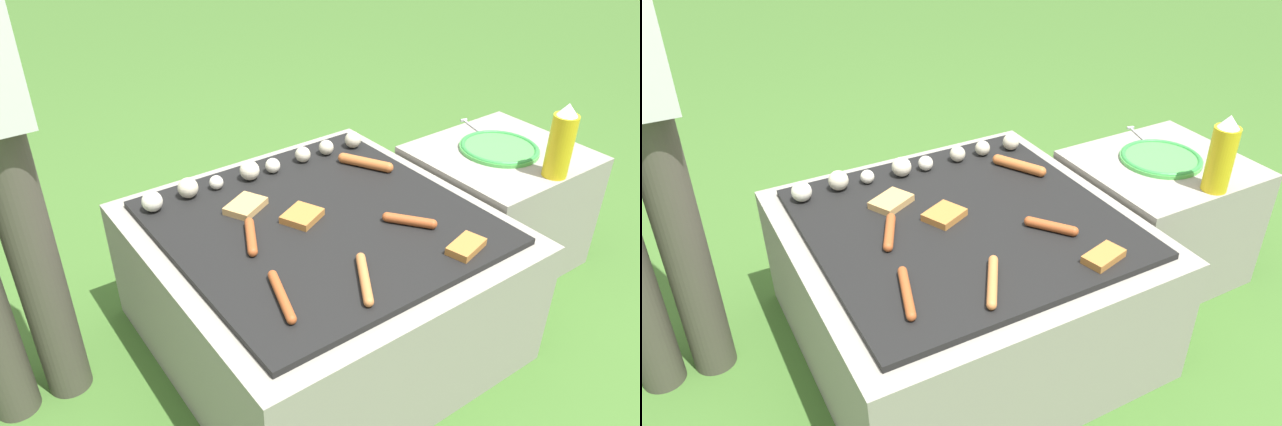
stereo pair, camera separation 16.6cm
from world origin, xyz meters
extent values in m
plane|color=#3D6628|center=(0.00, 0.00, 0.00)|extent=(14.00, 14.00, 0.00)
cube|color=gray|center=(0.00, 0.00, 0.20)|extent=(0.90, 0.90, 0.39)
cube|color=black|center=(0.00, 0.00, 0.40)|extent=(0.79, 0.79, 0.02)
cube|color=gray|center=(0.71, -0.02, 0.20)|extent=(0.51, 0.47, 0.41)
cylinder|color=#4C473D|center=(-0.67, 0.23, 0.39)|extent=(0.11, 0.11, 0.77)
cylinder|color=#B7602D|center=(0.29, 0.16, 0.42)|extent=(0.10, 0.15, 0.03)
sphere|color=#B7602D|center=(0.25, 0.23, 0.42)|extent=(0.03, 0.03, 0.03)
sphere|color=#B7602D|center=(0.32, 0.10, 0.42)|extent=(0.03, 0.03, 0.03)
cylinder|color=#A34C23|center=(-0.20, 0.02, 0.42)|extent=(0.08, 0.13, 0.03)
sphere|color=#A34C23|center=(-0.17, 0.08, 0.42)|extent=(0.03, 0.03, 0.03)
sphere|color=#A34C23|center=(-0.23, -0.04, 0.42)|extent=(0.03, 0.03, 0.03)
cylinder|color=#A34C23|center=(-0.26, -0.22, 0.42)|extent=(0.07, 0.16, 0.02)
sphere|color=#A34C23|center=(-0.29, -0.30, 0.42)|extent=(0.02, 0.02, 0.02)
sphere|color=#A34C23|center=(-0.24, -0.15, 0.42)|extent=(0.02, 0.02, 0.02)
cylinder|color=#A34C23|center=(0.18, -0.16, 0.42)|extent=(0.09, 0.11, 0.03)
sphere|color=#A34C23|center=(0.14, -0.11, 0.42)|extent=(0.03, 0.03, 0.03)
sphere|color=#A34C23|center=(0.21, -0.21, 0.42)|extent=(0.03, 0.03, 0.03)
cylinder|color=#C6753D|center=(-0.07, -0.28, 0.42)|extent=(0.11, 0.15, 0.02)
sphere|color=#C6753D|center=(-0.03, -0.21, 0.42)|extent=(0.02, 0.02, 0.02)
sphere|color=#C6753D|center=(-0.12, -0.35, 0.42)|extent=(0.02, 0.02, 0.02)
cube|color=tan|center=(-0.14, 0.16, 0.42)|extent=(0.13, 0.12, 0.02)
cube|color=#B27033|center=(-0.04, 0.03, 0.42)|extent=(0.13, 0.12, 0.02)
cube|color=#B27033|center=(0.21, -0.33, 0.42)|extent=(0.12, 0.08, 0.02)
sphere|color=silver|center=(-0.35, 0.30, 0.44)|extent=(0.06, 0.06, 0.06)
sphere|color=beige|center=(-0.23, 0.31, 0.44)|extent=(0.06, 0.06, 0.06)
sphere|color=silver|center=(-0.15, 0.31, 0.43)|extent=(0.04, 0.04, 0.04)
sphere|color=beige|center=(-0.04, 0.30, 0.44)|extent=(0.06, 0.06, 0.06)
sphere|color=silver|center=(0.04, 0.30, 0.43)|extent=(0.05, 0.05, 0.05)
sphere|color=beige|center=(0.15, 0.31, 0.43)|extent=(0.05, 0.05, 0.05)
sphere|color=beige|center=(0.24, 0.31, 0.43)|extent=(0.05, 0.05, 0.05)
sphere|color=beige|center=(0.34, 0.30, 0.43)|extent=(0.05, 0.05, 0.05)
cylinder|color=#4CB24C|center=(0.71, 0.00, 0.41)|extent=(0.25, 0.25, 0.01)
torus|color=#338C3F|center=(0.71, 0.00, 0.42)|extent=(0.25, 0.25, 0.01)
cylinder|color=gold|center=(0.72, -0.21, 0.51)|extent=(0.07, 0.07, 0.19)
cone|color=white|center=(0.72, -0.21, 0.62)|extent=(0.06, 0.06, 0.04)
cylinder|color=silver|center=(0.77, 0.15, 0.41)|extent=(0.06, 0.17, 0.01)
cube|color=silver|center=(0.80, 0.23, 0.41)|extent=(0.03, 0.01, 0.01)
camera|label=1|loc=(-0.82, -1.15, 1.31)|focal=35.00mm
camera|label=2|loc=(-0.68, -1.23, 1.31)|focal=35.00mm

